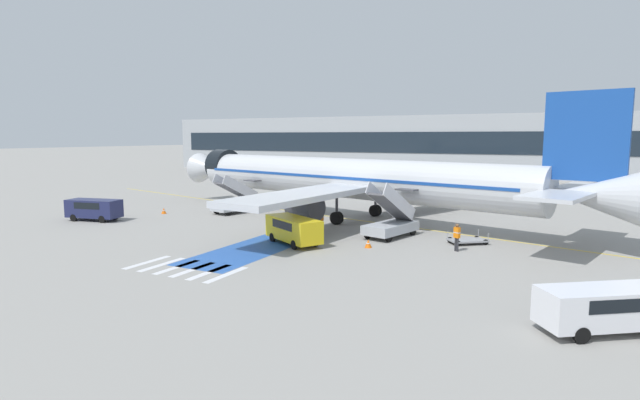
{
  "coord_description": "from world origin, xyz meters",
  "views": [
    {
      "loc": [
        19.26,
        -41.77,
        7.61
      ],
      "look_at": [
        -0.59,
        -3.34,
        2.07
      ],
      "focal_mm": 28.0,
      "sensor_mm": 36.0,
      "label": 1
    }
  ],
  "objects_px": {
    "fuel_tanker": "(479,184)",
    "service_van_0": "(94,208)",
    "ground_crew_0": "(457,235)",
    "service_van_2": "(293,228)",
    "boarding_stairs_aft": "(391,223)",
    "traffic_cone_1": "(164,211)",
    "terminal_building": "(474,145)",
    "airliner": "(348,179)",
    "baggage_cart": "(468,240)",
    "ground_crew_1": "(321,219)",
    "traffic_cone_0": "(368,244)",
    "boarding_stairs_forward": "(236,203)",
    "service_van_1": "(606,305)"
  },
  "relations": [
    {
      "from": "fuel_tanker",
      "to": "traffic_cone_0",
      "type": "relative_size",
      "value": 16.97
    },
    {
      "from": "traffic_cone_1",
      "to": "terminal_building",
      "type": "height_order",
      "value": "terminal_building"
    },
    {
      "from": "fuel_tanker",
      "to": "service_van_2",
      "type": "bearing_deg",
      "value": 161.61
    },
    {
      "from": "service_van_2",
      "to": "baggage_cart",
      "type": "distance_m",
      "value": 12.44
    },
    {
      "from": "airliner",
      "to": "service_van_2",
      "type": "xyz_separation_m",
      "value": [
        1.05,
        -11.74,
        -2.6
      ]
    },
    {
      "from": "service_van_1",
      "to": "baggage_cart",
      "type": "distance_m",
      "value": 16.19
    },
    {
      "from": "service_van_1",
      "to": "airliner",
      "type": "bearing_deg",
      "value": -170.92
    },
    {
      "from": "baggage_cart",
      "to": "traffic_cone_1",
      "type": "bearing_deg",
      "value": -129.33
    },
    {
      "from": "airliner",
      "to": "ground_crew_1",
      "type": "bearing_deg",
      "value": -163.31
    },
    {
      "from": "fuel_tanker",
      "to": "airliner",
      "type": "bearing_deg",
      "value": 152.11
    },
    {
      "from": "boarding_stairs_forward",
      "to": "service_van_1",
      "type": "bearing_deg",
      "value": -16.45
    },
    {
      "from": "boarding_stairs_forward",
      "to": "service_van_0",
      "type": "height_order",
      "value": "boarding_stairs_forward"
    },
    {
      "from": "fuel_tanker",
      "to": "baggage_cart",
      "type": "height_order",
      "value": "fuel_tanker"
    },
    {
      "from": "traffic_cone_1",
      "to": "fuel_tanker",
      "type": "bearing_deg",
      "value": 45.07
    },
    {
      "from": "airliner",
      "to": "service_van_0",
      "type": "height_order",
      "value": "airliner"
    },
    {
      "from": "fuel_tanker",
      "to": "service_van_0",
      "type": "relative_size",
      "value": 1.88
    },
    {
      "from": "airliner",
      "to": "terminal_building",
      "type": "relative_size",
      "value": 0.33
    },
    {
      "from": "boarding_stairs_forward",
      "to": "traffic_cone_1",
      "type": "relative_size",
      "value": 9.84
    },
    {
      "from": "baggage_cart",
      "to": "traffic_cone_0",
      "type": "bearing_deg",
      "value": -91.47
    },
    {
      "from": "boarding_stairs_forward",
      "to": "ground_crew_1",
      "type": "relative_size",
      "value": 3.49
    },
    {
      "from": "fuel_tanker",
      "to": "baggage_cart",
      "type": "bearing_deg",
      "value": -177.51
    },
    {
      "from": "boarding_stairs_aft",
      "to": "service_van_0",
      "type": "relative_size",
      "value": 1.08
    },
    {
      "from": "ground_crew_0",
      "to": "ground_crew_1",
      "type": "xyz_separation_m",
      "value": [
        -11.55,
        2.7,
        -0.18
      ]
    },
    {
      "from": "traffic_cone_1",
      "to": "terminal_building",
      "type": "distance_m",
      "value": 66.8
    },
    {
      "from": "traffic_cone_0",
      "to": "boarding_stairs_forward",
      "type": "bearing_deg",
      "value": 153.78
    },
    {
      "from": "service_van_0",
      "to": "service_van_1",
      "type": "distance_m",
      "value": 41.0
    },
    {
      "from": "ground_crew_1",
      "to": "terminal_building",
      "type": "distance_m",
      "value": 64.75
    },
    {
      "from": "boarding_stairs_forward",
      "to": "service_van_0",
      "type": "xyz_separation_m",
      "value": [
        -8.61,
        -9.77,
        0.17
      ]
    },
    {
      "from": "traffic_cone_1",
      "to": "ground_crew_0",
      "type": "bearing_deg",
      "value": -6.18
    },
    {
      "from": "boarding_stairs_aft",
      "to": "terminal_building",
      "type": "bearing_deg",
      "value": 109.0
    },
    {
      "from": "baggage_cart",
      "to": "traffic_cone_1",
      "type": "xyz_separation_m",
      "value": [
        -29.51,
        0.46,
        0.03
      ]
    },
    {
      "from": "ground_crew_0",
      "to": "service_van_2",
      "type": "bearing_deg",
      "value": 45.72
    },
    {
      "from": "ground_crew_1",
      "to": "terminal_building",
      "type": "bearing_deg",
      "value": -79.99
    },
    {
      "from": "traffic_cone_0",
      "to": "service_van_1",
      "type": "bearing_deg",
      "value": -35.12
    },
    {
      "from": "boarding_stairs_forward",
      "to": "terminal_building",
      "type": "relative_size",
      "value": 0.04
    },
    {
      "from": "traffic_cone_0",
      "to": "service_van_2",
      "type": "bearing_deg",
      "value": -165.21
    },
    {
      "from": "traffic_cone_1",
      "to": "airliner",
      "type": "bearing_deg",
      "value": 17.57
    },
    {
      "from": "boarding_stairs_aft",
      "to": "traffic_cone_1",
      "type": "height_order",
      "value": "boarding_stairs_aft"
    },
    {
      "from": "airliner",
      "to": "traffic_cone_1",
      "type": "bearing_deg",
      "value": 121.44
    },
    {
      "from": "boarding_stairs_aft",
      "to": "terminal_building",
      "type": "relative_size",
      "value": 0.04
    },
    {
      "from": "fuel_tanker",
      "to": "ground_crew_1",
      "type": "distance_m",
      "value": 27.49
    },
    {
      "from": "airliner",
      "to": "service_van_1",
      "type": "xyz_separation_m",
      "value": [
        19.99,
        -20.08,
        -2.66
      ]
    },
    {
      "from": "service_van_0",
      "to": "traffic_cone_0",
      "type": "xyz_separation_m",
      "value": [
        26.29,
        1.06,
        -0.88
      ]
    },
    {
      "from": "fuel_tanker",
      "to": "ground_crew_0",
      "type": "xyz_separation_m",
      "value": [
        3.56,
        -28.98,
        -0.78
      ]
    },
    {
      "from": "service_van_1",
      "to": "boarding_stairs_forward",
      "type": "bearing_deg",
      "value": -156.11
    },
    {
      "from": "boarding_stairs_aft",
      "to": "service_van_2",
      "type": "distance_m",
      "value": 7.75
    },
    {
      "from": "airliner",
      "to": "baggage_cart",
      "type": "distance_m",
      "value": 13.9
    },
    {
      "from": "fuel_tanker",
      "to": "service_van_1",
      "type": "bearing_deg",
      "value": -169.49
    },
    {
      "from": "boarding_stairs_aft",
      "to": "fuel_tanker",
      "type": "relative_size",
      "value": 0.57
    },
    {
      "from": "boarding_stairs_forward",
      "to": "airliner",
      "type": "bearing_deg",
      "value": 22.18
    }
  ]
}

